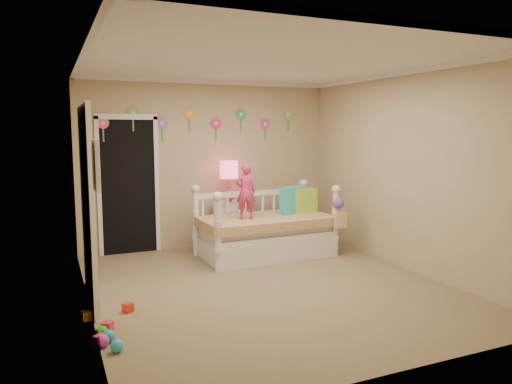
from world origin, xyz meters
name	(u,v)px	position (x,y,z in m)	size (l,w,h in m)	color
floor	(268,286)	(0.00, 0.00, 0.00)	(4.00, 4.50, 0.01)	#7F684C
ceiling	(269,61)	(0.00, 0.00, 2.60)	(4.00, 4.50, 0.01)	white
back_wall	(209,164)	(0.00, 2.25, 1.30)	(4.00, 0.01, 2.60)	tan
left_wall	(85,185)	(-2.00, 0.00, 1.30)	(0.01, 4.50, 2.60)	tan
right_wall	(407,171)	(2.00, 0.00, 1.30)	(0.01, 4.50, 2.60)	tan
crown_molding	(269,64)	(0.00, 0.00, 2.57)	(4.00, 4.50, 0.06)	white
daybed	(265,220)	(0.55, 1.30, 0.53)	(1.94, 1.04, 1.05)	white
pillow_turquoise	(293,200)	(1.03, 1.35, 0.79)	(0.41, 0.14, 0.41)	#24B696
pillow_lime	(304,201)	(1.22, 1.35, 0.77)	(0.39, 0.14, 0.37)	#A7D340
child	(246,192)	(0.21, 1.23, 0.98)	(0.29, 0.19, 0.78)	#DC326E
nightstand	(229,224)	(0.25, 2.02, 0.37)	(0.44, 0.33, 0.73)	white
table_lamp	(229,175)	(0.25, 2.02, 1.15)	(0.29, 0.29, 0.63)	#F62081
closet_doorway	(128,185)	(-1.25, 2.23, 1.03)	(0.90, 0.04, 2.07)	black
flower_decals	(203,123)	(-0.09, 2.24, 1.94)	(3.40, 0.02, 0.50)	#B2668C
mirror_closet	(88,205)	(-1.96, 0.30, 1.05)	(0.07, 1.30, 2.10)	white
wall_picture	(95,165)	(-1.97, -0.90, 1.55)	(0.05, 0.34, 0.42)	white
hanging_bag	(339,214)	(1.47, 0.78, 0.64)	(0.20, 0.16, 0.36)	beige
toy_scatter	(125,318)	(-1.72, -0.48, 0.06)	(0.80, 1.30, 0.11)	#996666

